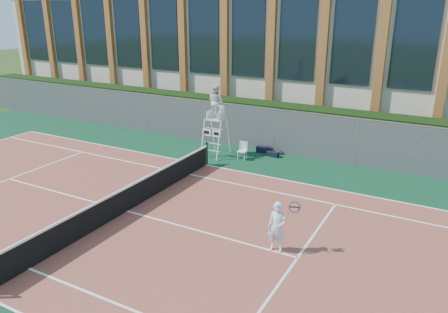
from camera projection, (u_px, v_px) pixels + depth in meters
The scene contains 12 objects.
ground at pixel (127, 212), 15.58m from camera, with size 120.00×120.00×0.00m, color #233814.
apron at pixel (144, 201), 16.41m from camera, with size 36.00×20.00×0.01m, color #0B321A.
tennis_court at pixel (127, 211), 15.58m from camera, with size 23.77×10.97×0.02m, color brown.
tennis_net at pixel (126, 198), 15.41m from camera, with size 0.10×11.30×1.10m.
fence at pixel (238, 126), 22.53m from camera, with size 40.00×0.06×2.20m, color #595E60, non-canonical shape.
hedge at pixel (248, 121), 23.53m from camera, with size 40.00×1.40×2.20m, color black.
building at pixel (300, 51), 29.14m from camera, with size 45.00×10.60×8.22m.
umpire_chair at pixel (216, 104), 20.74m from camera, with size 0.98×1.51×3.52m.
plastic_chair at pixel (243, 149), 20.81m from camera, with size 0.45×0.45×0.86m.
sports_bag_near at pixel (263, 149), 21.91m from camera, with size 0.70×0.28×0.30m, color black.
sports_bag_far at pixel (273, 154), 21.28m from camera, with size 0.60×0.26×0.24m, color black.
tennis_player at pixel (277, 227), 12.77m from camera, with size 0.90×0.61×1.60m.
Camera 1 is at (9.80, -10.71, 6.94)m, focal length 35.00 mm.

